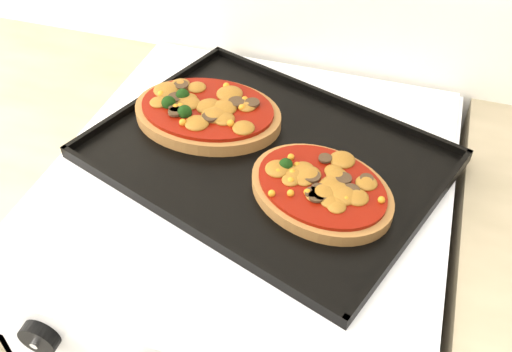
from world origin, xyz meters
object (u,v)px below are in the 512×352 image
at_px(baking_tray, 266,154).
at_px(pizza_left, 207,111).
at_px(pizza_right, 321,188).
at_px(stove, 253,328).

height_order(baking_tray, pizza_left, pizza_left).
bearing_deg(pizza_right, baking_tray, 148.29).
xyz_separation_m(stove, pizza_left, (-0.10, 0.07, 0.48)).
height_order(stove, baking_tray, baking_tray).
xyz_separation_m(stove, baking_tray, (0.02, 0.02, 0.47)).
bearing_deg(baking_tray, pizza_left, 174.37).
relative_size(stove, pizza_left, 3.73).
bearing_deg(baking_tray, stove, -112.28).
xyz_separation_m(stove, pizza_right, (0.12, -0.04, 0.48)).
relative_size(baking_tray, pizza_left, 2.07).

